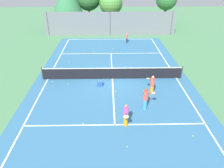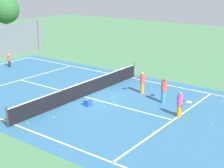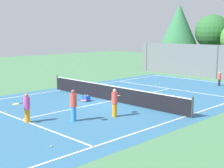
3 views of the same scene
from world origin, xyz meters
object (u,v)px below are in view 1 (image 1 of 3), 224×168
tennis_ball_7 (68,84)px  tennis_ball_9 (110,64)px  tennis_ball_4 (93,49)px  tennis_ball_5 (53,81)px  player_1 (126,115)px  tennis_ball_0 (127,147)px  tennis_ball_2 (83,124)px  player_2 (152,84)px  tennis_ball_12 (113,49)px  ball_crate (100,84)px  tennis_ball_11 (94,51)px  tennis_ball_1 (69,62)px  tennis_ball_6 (131,68)px  tennis_ball_10 (116,91)px  player_3 (146,98)px  player_0 (127,38)px  tennis_ball_8 (193,136)px

tennis_ball_7 → tennis_ball_9: bearing=50.4°
tennis_ball_4 → tennis_ball_5: 8.87m
player_1 → tennis_ball_5: size_ratio=21.89×
tennis_ball_0 → tennis_ball_2: bearing=140.8°
player_2 → tennis_ball_12: player_2 is taller
ball_crate → player_2: bearing=-19.2°
tennis_ball_7 → tennis_ball_11: size_ratio=1.00×
tennis_ball_1 → tennis_ball_7: 4.85m
tennis_ball_12 → tennis_ball_11: bearing=-160.1°
tennis_ball_6 → tennis_ball_9: (-1.96, 0.89, 0.00)m
tennis_ball_6 → tennis_ball_11: bearing=127.9°
tennis_ball_5 → tennis_ball_1: bearing=80.1°
tennis_ball_10 → player_3: bearing=-51.7°
tennis_ball_2 → tennis_ball_9: bearing=79.5°
player_0 → tennis_ball_1: bearing=-133.6°
tennis_ball_8 → tennis_ball_6: bearing=104.6°
tennis_ball_6 → tennis_ball_11: size_ratio=1.00×
player_0 → tennis_ball_0: bearing=-94.5°
player_0 → tennis_ball_1: size_ratio=17.67×
tennis_ball_7 → ball_crate: bearing=-5.9°
ball_crate → tennis_ball_4: (-1.02, 9.12, -0.15)m
tennis_ball_1 → tennis_ball_8: (8.61, -11.39, 0.00)m
tennis_ball_6 → tennis_ball_11: 5.97m
tennis_ball_2 → tennis_ball_5: (-3.07, 5.78, 0.00)m
ball_crate → tennis_ball_8: size_ratio=6.45×
ball_crate → tennis_ball_12: size_ratio=6.45×
tennis_ball_2 → tennis_ball_12: same height
player_0 → player_1: (-1.40, -16.88, 0.15)m
player_1 → tennis_ball_0: player_1 is taller
player_1 → player_3: size_ratio=0.91×
player_2 → tennis_ball_7: size_ratio=22.31×
player_1 → tennis_ball_5: 8.23m
tennis_ball_5 → tennis_ball_8: same height
tennis_ball_4 → tennis_ball_11: (0.18, -0.84, 0.00)m
tennis_ball_7 → tennis_ball_6: bearing=31.3°
tennis_ball_7 → player_1: bearing=-51.8°
tennis_ball_0 → ball_crate: bearing=103.0°
tennis_ball_9 → tennis_ball_4: bearing=112.0°
tennis_ball_2 → tennis_ball_9: (1.75, 9.48, 0.00)m
tennis_ball_2 → tennis_ball_10: size_ratio=1.00×
player_1 → tennis_ball_5: bearing=133.5°
tennis_ball_7 → tennis_ball_5: bearing=160.3°
tennis_ball_9 → tennis_ball_11: bearing=114.0°
player_1 → tennis_ball_7: 6.98m
tennis_ball_5 → tennis_ball_2: bearing=-62.0°
tennis_ball_8 → tennis_ball_11: bearing=113.2°
tennis_ball_11 → tennis_ball_4: bearing=102.2°
tennis_ball_8 → tennis_ball_11: same height
tennis_ball_10 → tennis_ball_12: same height
tennis_ball_10 → tennis_ball_1: bearing=126.0°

